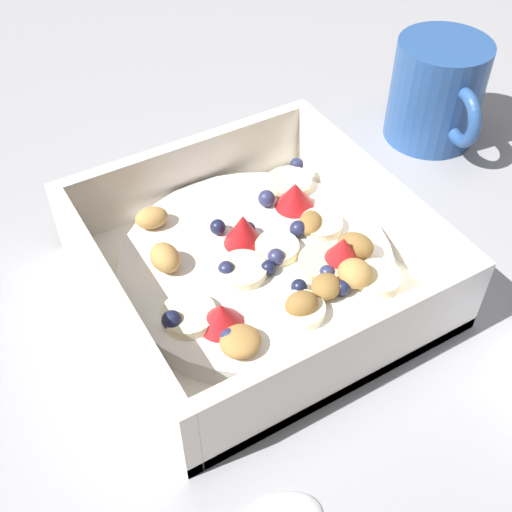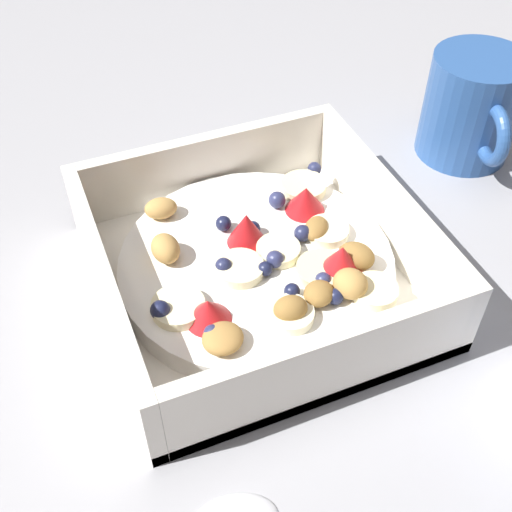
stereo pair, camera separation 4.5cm
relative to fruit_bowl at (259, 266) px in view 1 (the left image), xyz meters
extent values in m
plane|color=#9E9EA3|center=(-0.02, 0.00, -0.02)|extent=(2.40, 2.40, 0.00)
cube|color=white|center=(0.00, 0.00, -0.02)|extent=(0.21, 0.21, 0.01)
cube|color=white|center=(0.00, -0.10, 0.01)|extent=(0.21, 0.01, 0.06)
cube|color=white|center=(0.00, 0.10, 0.01)|extent=(0.21, 0.01, 0.06)
cube|color=white|center=(-0.10, 0.00, 0.01)|extent=(0.01, 0.19, 0.06)
cube|color=white|center=(0.10, 0.00, 0.01)|extent=(0.01, 0.19, 0.06)
cylinder|color=white|center=(0.00, 0.00, 0.00)|extent=(0.19, 0.19, 0.02)
cylinder|color=#F4EAB7|center=(0.02, -0.07, 0.01)|extent=(0.05, 0.05, 0.01)
cylinder|color=beige|center=(0.03, 0.03, 0.01)|extent=(0.05, 0.05, 0.01)
cylinder|color=#F7EFC6|center=(0.06, 0.00, 0.01)|extent=(0.04, 0.04, 0.01)
cylinder|color=#F7EFC6|center=(0.00, 0.05, 0.01)|extent=(0.03, 0.03, 0.01)
cylinder|color=#F4EAB7|center=(0.01, -0.02, 0.01)|extent=(0.05, 0.05, 0.01)
cylinder|color=beige|center=(-0.06, 0.06, 0.01)|extent=(0.04, 0.04, 0.01)
cylinder|color=#F4EAB7|center=(0.00, 0.01, 0.01)|extent=(0.04, 0.04, 0.01)
cylinder|color=#F4EAB7|center=(0.06, 0.06, 0.01)|extent=(0.03, 0.03, 0.01)
cone|color=red|center=(-0.02, 0.00, 0.02)|extent=(0.04, 0.04, 0.03)
cone|color=red|center=(0.04, -0.05, 0.02)|extent=(0.04, 0.04, 0.02)
cone|color=red|center=(0.03, 0.05, 0.02)|extent=(0.05, 0.05, 0.02)
cone|color=red|center=(-0.03, 0.05, 0.02)|extent=(0.04, 0.04, 0.02)
sphere|color=#191E3D|center=(0.01, 0.00, 0.01)|extent=(0.01, 0.01, 0.01)
sphere|color=navy|center=(0.04, 0.03, 0.01)|extent=(0.01, 0.01, 0.01)
sphere|color=#191E3D|center=(0.05, 0.03, 0.01)|extent=(0.01, 0.01, 0.01)
sphere|color=navy|center=(0.01, 0.01, 0.01)|extent=(0.01, 0.01, 0.01)
sphere|color=#191E3D|center=(-0.04, -0.01, 0.01)|extent=(0.01, 0.01, 0.01)
sphere|color=#191E3D|center=(0.04, 0.01, 0.01)|extent=(0.01, 0.01, 0.01)
sphere|color=#191E3D|center=(-0.02, 0.01, 0.01)|extent=(0.01, 0.01, 0.01)
sphere|color=#191E3D|center=(0.03, 0.05, 0.01)|extent=(0.01, 0.01, 0.01)
sphere|color=#23284C|center=(-0.07, 0.08, 0.01)|extent=(0.01, 0.01, 0.01)
sphere|color=#191E3D|center=(0.02, -0.08, 0.01)|extent=(0.01, 0.01, 0.01)
sphere|color=#23284C|center=(0.00, -0.03, 0.01)|extent=(0.01, 0.01, 0.01)
sphere|color=#23284C|center=(-0.01, 0.04, 0.01)|extent=(0.01, 0.01, 0.01)
sphere|color=navy|center=(-0.05, 0.03, 0.01)|extent=(0.01, 0.01, 0.01)
sphere|color=navy|center=(0.05, -0.05, 0.01)|extent=(0.01, 0.01, 0.01)
ellipsoid|color=olive|center=(-0.01, 0.05, 0.01)|extent=(0.03, 0.03, 0.01)
ellipsoid|color=tan|center=(0.05, 0.04, 0.02)|extent=(0.03, 0.03, 0.02)
ellipsoid|color=olive|center=(0.05, 0.02, 0.01)|extent=(0.03, 0.03, 0.01)
ellipsoid|color=tan|center=(-0.07, -0.05, 0.01)|extent=(0.02, 0.03, 0.01)
ellipsoid|color=tan|center=(-0.03, -0.06, 0.02)|extent=(0.03, 0.02, 0.02)
ellipsoid|color=#AD7F42|center=(0.06, -0.05, 0.01)|extent=(0.03, 0.03, 0.01)
ellipsoid|color=olive|center=(0.05, 0.00, 0.02)|extent=(0.02, 0.02, 0.02)
ellipsoid|color=olive|center=(0.03, 0.06, 0.02)|extent=(0.03, 0.03, 0.02)
cylinder|color=#2D5699|center=(-0.08, 0.23, 0.02)|extent=(0.08, 0.08, 0.09)
torus|color=#2D5699|center=(-0.04, 0.22, 0.03)|extent=(0.05, 0.02, 0.05)
camera|label=1|loc=(0.27, -0.16, 0.33)|focal=46.07mm
camera|label=2|loc=(0.29, -0.12, 0.33)|focal=46.07mm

